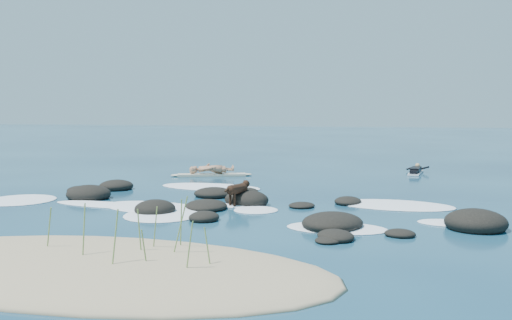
% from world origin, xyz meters
% --- Properties ---
extents(ground, '(160.00, 160.00, 0.00)m').
position_xyz_m(ground, '(0.00, 0.00, 0.00)').
color(ground, '#0A2642').
rests_on(ground, ground).
extents(sand_dune, '(9.00, 4.40, 0.60)m').
position_xyz_m(sand_dune, '(0.00, -8.20, 0.00)').
color(sand_dune, '#9E8966').
rests_on(sand_dune, ground).
extents(dune_grass, '(3.37, 1.78, 1.16)m').
position_xyz_m(dune_grass, '(0.89, -7.96, 0.60)').
color(dune_grass, olive).
rests_on(dune_grass, ground).
extents(reef_rocks, '(13.69, 7.31, 0.63)m').
position_xyz_m(reef_rocks, '(0.69, -1.61, 0.12)').
color(reef_rocks, black).
rests_on(reef_rocks, ground).
extents(breaking_foam, '(14.74, 8.00, 0.12)m').
position_xyz_m(breaking_foam, '(-0.28, -1.07, 0.01)').
color(breaking_foam, white).
rests_on(breaking_foam, ground).
extents(standing_surfer_rig, '(3.34, 1.59, 1.97)m').
position_xyz_m(standing_surfer_rig, '(-2.75, 5.84, 0.78)').
color(standing_surfer_rig, beige).
rests_on(standing_surfer_rig, ground).
extents(paddling_surfer_rig, '(1.03, 2.31, 0.40)m').
position_xyz_m(paddling_surfer_rig, '(5.64, 9.05, 0.14)').
color(paddling_surfer_rig, white).
rests_on(paddling_surfer_rig, ground).
extents(dog, '(0.58, 1.15, 0.76)m').
position_xyz_m(dog, '(0.56, -1.16, 0.50)').
color(dog, black).
rests_on(dog, ground).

